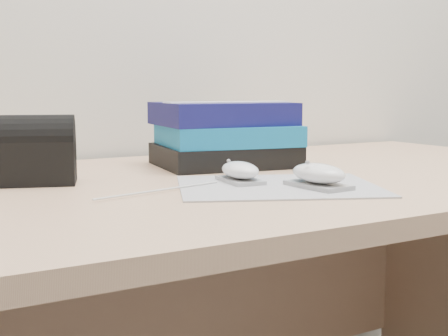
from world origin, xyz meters
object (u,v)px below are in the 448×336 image
mouse_rear (240,172)px  desk (209,296)px  mouse_front (318,175)px  book_stack (225,135)px  pouch (36,151)px

mouse_rear → desk: bearing=84.6°
mouse_rear → mouse_front: (0.08, -0.11, 0.00)m
book_stack → pouch: size_ratio=2.01×
mouse_front → book_stack: book_stack is taller
mouse_front → pouch: 0.46m
mouse_rear → pouch: 0.34m
desk → mouse_rear: 0.29m
desk → mouse_front: mouse_front is taller
book_stack → desk: bearing=-134.0°
mouse_rear → mouse_front: 0.13m
mouse_front → pouch: pouch is taller
mouse_rear → book_stack: (0.10, 0.22, 0.04)m
desk → mouse_front: 0.36m
pouch → desk: bearing=-7.1°
mouse_front → desk: bearing=105.5°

